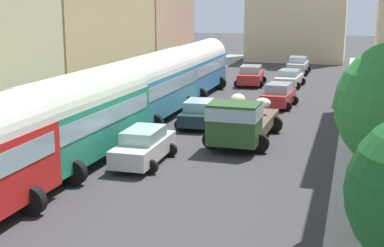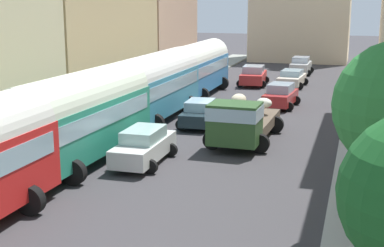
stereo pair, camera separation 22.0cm
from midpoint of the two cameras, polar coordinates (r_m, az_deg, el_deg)
name	(u,v)px [view 2 (the right image)]	position (r m, az deg, el deg)	size (l,w,h in m)	color
ground_plane	(241,116)	(34.03, 5.20, 0.76)	(154.00, 154.00, 0.00)	#39373A
sidewalk_left	(131,108)	(36.14, -6.12, 1.56)	(2.50, 70.00, 0.14)	gray
sidewalk_right	(365,123)	(33.37, 17.49, 0.09)	(2.50, 70.00, 0.14)	#AAA9A4
building_left_2	(88,38)	(38.45, -10.43, 8.63)	(4.74, 14.03, 8.82)	tan
building_left_3	(158,10)	(49.87, -3.35, 11.50)	(4.03, 10.66, 11.90)	tan
parked_bus_1	(82,114)	(24.43, -10.98, 1.01)	(3.56, 9.15, 3.99)	#298F72
parked_bus_2	(155,83)	(32.52, -3.61, 4.11)	(3.37, 9.41, 3.93)	teal
parked_bus_3	(198,66)	(41.00, 0.80, 5.88)	(3.25, 9.13, 3.85)	#357EBC
cargo_truck_0	(242,120)	(27.21, 5.39, 0.34)	(3.28, 6.94, 2.38)	#2B4E25
car_0	(281,95)	(36.95, 9.21, 2.84)	(2.41, 3.91, 1.57)	#B32A2A
car_1	(292,78)	(45.57, 10.30, 4.58)	(2.45, 4.14, 1.38)	beige
car_2	(301,66)	(53.25, 11.18, 5.83)	(2.27, 3.87, 1.64)	silver
car_3	(144,146)	(24.21, -4.69, -2.29)	(2.22, 4.31, 1.56)	silver
car_4	(200,113)	(31.15, 1.02, 1.07)	(2.32, 3.92, 1.46)	#1D2C31
car_5	(253,76)	(45.93, 6.43, 4.89)	(2.57, 4.21, 1.61)	red
pedestrian_0	(352,102)	(34.32, 16.22, 2.13)	(0.54, 0.54, 1.79)	slate
pedestrian_1	(361,142)	(24.73, 17.12, -1.82)	(0.43, 0.43, 1.83)	#18243D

